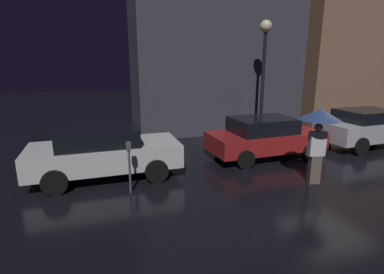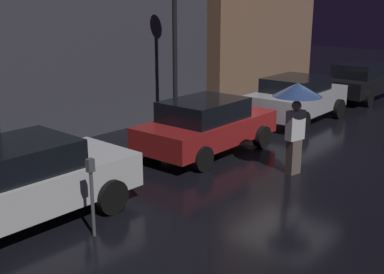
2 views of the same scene
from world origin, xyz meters
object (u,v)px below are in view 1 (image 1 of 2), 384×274
parked_car_white (104,151)px  pedestrian_with_umbrella (319,124)px  street_lamp_near (264,54)px  parked_car_red (265,137)px  parking_meter (129,162)px  parked_car_silver (367,127)px

parked_car_white → pedestrian_with_umbrella: 6.06m
parked_car_white → street_lamp_near: size_ratio=0.86×
parked_car_red → parking_meter: size_ratio=2.99×
parked_car_red → parked_car_silver: (4.65, -0.01, 0.04)m
parked_car_silver → pedestrian_with_umbrella: (-4.60, -2.54, 0.90)m
parked_car_white → parking_meter: bearing=-67.4°
pedestrian_with_umbrella → parking_meter: bearing=2.1°
pedestrian_with_umbrella → street_lamp_near: 5.20m
parked_car_white → parked_car_red: size_ratio=1.04×
parking_meter → parked_car_white: bearing=112.8°
parked_car_white → parked_car_silver: bearing=1.0°
parking_meter → street_lamp_near: street_lamp_near is taller
parked_car_silver → pedestrian_with_umbrella: 5.34m
parking_meter → pedestrian_with_umbrella: bearing=-10.8°
street_lamp_near → parked_car_red: bearing=-117.1°
street_lamp_near → pedestrian_with_umbrella: bearing=-102.7°
parked_car_white → parking_meter: (0.58, -1.37, 0.05)m
parked_car_red → street_lamp_near: size_ratio=0.83×
parked_car_red → pedestrian_with_umbrella: bearing=-90.5°
parking_meter → street_lamp_near: bearing=32.1°
parking_meter → street_lamp_near: 7.62m
pedestrian_with_umbrella → parking_meter: size_ratio=1.54×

